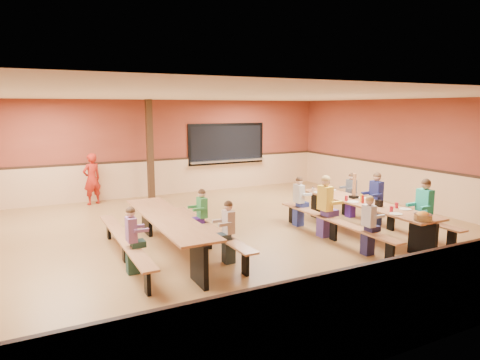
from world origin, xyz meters
TOP-DOWN VIEW (x-y plane):
  - ground at (0.00, 0.00)m, footprint 12.00×12.00m
  - room_envelope at (0.00, 0.00)m, footprint 12.04×10.04m
  - kitchen_pass_through at (2.60, 4.96)m, footprint 2.78×0.28m
  - structural_post at (-0.20, 4.40)m, footprint 0.18×0.18m
  - cafeteria_table_main at (2.92, -1.32)m, footprint 1.91×3.70m
  - cafeteria_table_second at (-1.26, -0.60)m, footprint 1.91×3.70m
  - seated_child_white_left at (2.09, -2.31)m, footprint 0.33×0.27m
  - seated_adult_yellow at (2.09, -1.01)m, footprint 0.42×0.34m
  - seated_child_grey_left at (2.09, -0.04)m, footprint 0.34×0.28m
  - seated_child_teal_right at (3.74, -2.18)m, footprint 0.41×0.34m
  - seated_child_navy_right at (3.74, -0.82)m, footprint 0.39×0.32m
  - seated_child_char_right at (3.74, 0.03)m, footprint 0.32×0.27m
  - seated_child_purple_sec at (-2.09, -1.21)m, footprint 0.33×0.27m
  - seated_child_green_sec at (-0.44, -0.26)m, footprint 0.33×0.27m
  - seated_child_tan_sec at (-0.44, -1.50)m, footprint 0.33×0.27m
  - standing_woman at (-1.88, 4.55)m, footprint 0.63×0.53m
  - punch_pitcher at (2.85, -0.08)m, footprint 0.16×0.16m
  - chip_bowl at (2.76, -2.97)m, footprint 0.32×0.32m
  - napkin_dispenser at (2.88, -1.77)m, footprint 0.10×0.14m
  - condiment_mustard at (2.86, -1.27)m, footprint 0.06×0.06m
  - condiment_ketchup at (2.80, -1.39)m, footprint 0.06×0.06m
  - table_paddle at (2.97, -0.92)m, footprint 0.16×0.16m
  - place_settings at (2.92, -1.32)m, footprint 0.65×3.30m

SIDE VIEW (x-z plane):
  - ground at x=0.00m, z-range 0.00..0.00m
  - cafeteria_table_main at x=2.92m, z-range 0.16..0.90m
  - cafeteria_table_second at x=-1.26m, z-range 0.16..0.90m
  - seated_child_char_right at x=3.74m, z-range 0.00..1.12m
  - seated_child_white_left at x=2.09m, z-range 0.00..1.12m
  - seated_child_green_sec at x=-0.44m, z-range 0.00..1.12m
  - seated_child_tan_sec at x=-0.44m, z-range 0.00..1.12m
  - seated_child_purple_sec at x=-2.09m, z-range 0.00..1.13m
  - seated_child_grey_left at x=2.09m, z-range 0.00..1.15m
  - seated_child_navy_right at x=3.74m, z-range 0.00..1.25m
  - seated_child_teal_right at x=3.74m, z-range 0.00..1.29m
  - seated_adult_yellow at x=2.09m, z-range 0.00..1.31m
  - room_envelope at x=0.00m, z-range -0.82..2.20m
  - standing_woman at x=-1.88m, z-range 0.00..1.48m
  - place_settings at x=2.92m, z-range 0.74..0.85m
  - napkin_dispenser at x=2.88m, z-range 0.74..0.87m
  - chip_bowl at x=2.76m, z-range 0.74..0.89m
  - condiment_mustard at x=2.86m, z-range 0.74..0.91m
  - condiment_ketchup at x=2.80m, z-range 0.74..0.91m
  - punch_pitcher at x=2.85m, z-range 0.74..0.96m
  - table_paddle at x=2.97m, z-range 0.60..1.16m
  - kitchen_pass_through at x=2.60m, z-range 0.80..2.18m
  - structural_post at x=-0.20m, z-range 0.00..3.00m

